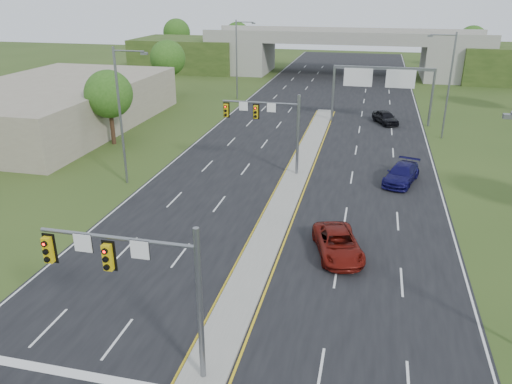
{
  "coord_description": "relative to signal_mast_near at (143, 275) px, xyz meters",
  "views": [
    {
      "loc": [
        5.84,
        -15.32,
        15.08
      ],
      "look_at": [
        -0.88,
        13.34,
        3.0
      ],
      "focal_mm": 35.0,
      "sensor_mm": 36.0,
      "label": 1
    }
  ],
  "objects": [
    {
      "name": "lane_markings",
      "position": [
        1.66,
        28.99,
        -4.7
      ],
      "size": [
        23.72,
        160.0,
        0.01
      ],
      "color": "gold",
      "rests_on": "road"
    },
    {
      "name": "car_far_a",
      "position": [
        6.84,
        11.85,
        -3.97
      ],
      "size": [
        3.82,
        5.78,
        1.48
      ],
      "primitive_type": "imported",
      "rotation": [
        0.0,
        0.0,
        0.28
      ],
      "color": "#631009",
      "rests_on": "road"
    },
    {
      "name": "lightpole_l_mid",
      "position": [
        -11.03,
        20.07,
        1.38
      ],
      "size": [
        2.85,
        0.25,
        11.0
      ],
      "color": "slate",
      "rests_on": "ground"
    },
    {
      "name": "road",
      "position": [
        2.26,
        35.07,
        -4.72
      ],
      "size": [
        24.0,
        160.0,
        0.02
      ],
      "primitive_type": "cube",
      "color": "black",
      "rests_on": "ground"
    },
    {
      "name": "car_far_b",
      "position": [
        11.01,
        25.3,
        -3.94
      ],
      "size": [
        3.52,
        5.64,
        1.52
      ],
      "primitive_type": "imported",
      "rotation": [
        0.0,
        0.0,
        -0.28
      ],
      "color": "#0D0B43",
      "rests_on": "road"
    },
    {
      "name": "sign_gantry",
      "position": [
        8.95,
        44.99,
        0.51
      ],
      "size": [
        11.58,
        0.44,
        6.67
      ],
      "color": "slate",
      "rests_on": "ground"
    },
    {
      "name": "tree_back_c",
      "position": [
        26.26,
        94.07,
        0.78
      ],
      "size": [
        5.6,
        5.6,
        8.32
      ],
      "color": "#382316",
      "rests_on": "ground"
    },
    {
      "name": "signal_mast_near",
      "position": [
        0.0,
        0.0,
        0.0
      ],
      "size": [
        6.62,
        0.6,
        7.0
      ],
      "color": "slate",
      "rests_on": "ground"
    },
    {
      "name": "signal_mast_far",
      "position": [
        0.0,
        25.0,
        0.0
      ],
      "size": [
        6.62,
        0.6,
        7.0
      ],
      "color": "slate",
      "rests_on": "ground"
    },
    {
      "name": "lightpole_l_far",
      "position": [
        -11.03,
        55.07,
        1.38
      ],
      "size": [
        2.85,
        0.25,
        11.0
      ],
      "color": "slate",
      "rests_on": "ground"
    },
    {
      "name": "car_far_c",
      "position": [
        9.82,
        45.08,
        -3.94
      ],
      "size": [
        3.52,
        4.83,
        1.53
      ],
      "primitive_type": "imported",
      "rotation": [
        0.0,
        0.0,
        0.43
      ],
      "color": "black",
      "rests_on": "road"
    },
    {
      "name": "commercial_building",
      "position": [
        -27.74,
        35.07,
        -2.23
      ],
      "size": [
        18.0,
        30.0,
        5.0
      ],
      "primitive_type": "cube",
      "color": "gray",
      "rests_on": "ground"
    },
    {
      "name": "tree_back_b",
      "position": [
        -21.74,
        94.07,
        0.78
      ],
      "size": [
        5.6,
        5.6,
        8.32
      ],
      "color": "#382316",
      "rests_on": "ground"
    },
    {
      "name": "tree_l_mid",
      "position": [
        -21.74,
        55.07,
        0.78
      ],
      "size": [
        5.2,
        5.2,
        8.12
      ],
      "color": "#382316",
      "rests_on": "ground"
    },
    {
      "name": "median",
      "position": [
        2.26,
        23.07,
        -4.63
      ],
      "size": [
        2.0,
        54.0,
        0.16
      ],
      "primitive_type": "cube",
      "color": "gray",
      "rests_on": "road"
    },
    {
      "name": "ground",
      "position": [
        2.26,
        0.07,
        -4.73
      ],
      "size": [
        240.0,
        240.0,
        0.0
      ],
      "primitive_type": "plane",
      "color": "#2D4318",
      "rests_on": "ground"
    },
    {
      "name": "lightpole_r_far",
      "position": [
        15.56,
        40.07,
        1.38
      ],
      "size": [
        2.85,
        0.25,
        11.0
      ],
      "color": "slate",
      "rests_on": "ground"
    },
    {
      "name": "tree_l_near",
      "position": [
        -17.74,
        30.07,
        0.45
      ],
      "size": [
        4.8,
        4.8,
        7.6
      ],
      "color": "#382316",
      "rests_on": "ground"
    },
    {
      "name": "tree_back_a",
      "position": [
        -35.74,
        94.07,
        1.11
      ],
      "size": [
        6.0,
        6.0,
        8.85
      ],
      "color": "#382316",
      "rests_on": "ground"
    },
    {
      "name": "overpass",
      "position": [
        2.26,
        80.07,
        -1.17
      ],
      "size": [
        80.0,
        14.0,
        8.1
      ],
      "color": "gray",
      "rests_on": "ground"
    }
  ]
}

